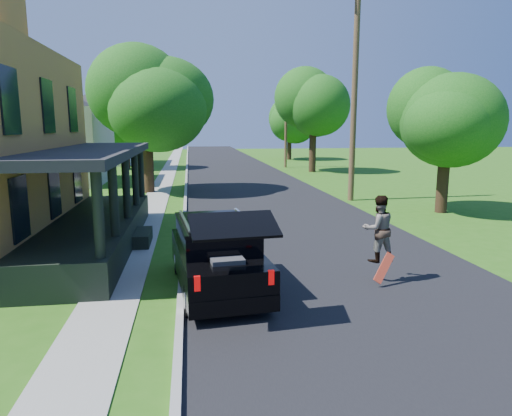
{
  "coord_description": "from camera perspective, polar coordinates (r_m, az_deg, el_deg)",
  "views": [
    {
      "loc": [
        -3.78,
        -8.84,
        3.8
      ],
      "look_at": [
        -2.05,
        3.0,
        1.66
      ],
      "focal_mm": 32.0,
      "sensor_mm": 36.0,
      "label": 1
    }
  ],
  "objects": [
    {
      "name": "ground",
      "position": [
        10.34,
        14.09,
        -11.73
      ],
      "size": [
        140.0,
        140.0,
        0.0
      ],
      "primitive_type": "plane",
      "color": "#295E12",
      "rests_on": "ground"
    },
    {
      "name": "street",
      "position": [
        29.34,
        -0.8,
        2.72
      ],
      "size": [
        8.0,
        120.0,
        0.02
      ],
      "primitive_type": "cube",
      "color": "black",
      "rests_on": "ground"
    },
    {
      "name": "curb",
      "position": [
        29.09,
        -8.75,
        2.54
      ],
      "size": [
        0.15,
        120.0,
        0.12
      ],
      "primitive_type": "cube",
      "color": "gray",
      "rests_on": "ground"
    },
    {
      "name": "sidewalk",
      "position": [
        29.15,
        -11.8,
        2.45
      ],
      "size": [
        1.3,
        120.0,
        0.03
      ],
      "primitive_type": "cube",
      "color": "gray",
      "rests_on": "ground"
    },
    {
      "name": "front_walk",
      "position": [
        16.36,
        -28.58,
        -4.54
      ],
      "size": [
        6.5,
        1.2,
        0.03
      ],
      "primitive_type": "cube",
      "color": "gray",
      "rests_on": "ground"
    },
    {
      "name": "neighbor_house_mid",
      "position": [
        34.26,
        -25.16,
        9.87
      ],
      "size": [
        12.78,
        12.78,
        8.3
      ],
      "color": "beige",
      "rests_on": "ground"
    },
    {
      "name": "neighbor_house_far",
      "position": [
        49.8,
        -19.84,
        10.02
      ],
      "size": [
        12.78,
        12.78,
        8.3
      ],
      "color": "beige",
      "rests_on": "ground"
    },
    {
      "name": "black_suv",
      "position": [
        10.78,
        -4.91,
        -5.89
      ],
      "size": [
        2.22,
        4.8,
        2.17
      ],
      "rotation": [
        0.0,
        0.0,
        0.1
      ],
      "color": "black",
      "rests_on": "ground"
    },
    {
      "name": "skateboarder",
      "position": [
        11.56,
        15.05,
        -2.52
      ],
      "size": [
        0.85,
        0.69,
        1.66
      ],
      "rotation": [
        0.0,
        0.0,
        3.22
      ],
      "color": "black",
      "rests_on": "ground"
    },
    {
      "name": "skateboard",
      "position": [
        11.46,
        15.69,
        -7.32
      ],
      "size": [
        0.62,
        0.34,
        0.72
      ],
      "rotation": [
        0.0,
        0.0,
        -0.17
      ],
      "color": "#B3280F",
      "rests_on": "ground"
    },
    {
      "name": "tree_left_mid",
      "position": [
        27.28,
        -13.71,
        13.35
      ],
      "size": [
        7.1,
        7.34,
        8.51
      ],
      "rotation": [
        0.0,
        0.0,
        -0.39
      ],
      "color": "black",
      "rests_on": "ground"
    },
    {
      "name": "tree_left_far",
      "position": [
        42.89,
        -16.13,
        11.57
      ],
      "size": [
        5.77,
        5.92,
        7.76
      ],
      "rotation": [
        0.0,
        0.0,
        -0.28
      ],
      "color": "black",
      "rests_on": "ground"
    },
    {
      "name": "tree_right_near",
      "position": [
        21.81,
        22.76,
        11.42
      ],
      "size": [
        5.09,
        5.22,
        6.9
      ],
      "rotation": [
        0.0,
        0.0,
        -0.25
      ],
      "color": "black",
      "rests_on": "ground"
    },
    {
      "name": "tree_right_mid",
      "position": [
        39.07,
        7.13,
        13.08
      ],
      "size": [
        7.0,
        6.7,
        8.81
      ],
      "rotation": [
        0.0,
        0.0,
        0.33
      ],
      "color": "black",
      "rests_on": "ground"
    },
    {
      "name": "tree_right_far",
      "position": [
        53.45,
        4.18,
        11.28
      ],
      "size": [
        5.88,
        5.7,
        7.76
      ],
      "rotation": [
        0.0,
        0.0,
        0.11
      ],
      "color": "black",
      "rests_on": "ground"
    },
    {
      "name": "utility_pole_near",
      "position": [
        24.1,
        12.23,
        14.3
      ],
      "size": [
        1.83,
        0.4,
        10.94
      ],
      "rotation": [
        0.0,
        0.0,
        0.15
      ],
      "color": "#503225",
      "rests_on": "ground"
    },
    {
      "name": "utility_pole_far",
      "position": [
        43.01,
        3.76,
        10.39
      ],
      "size": [
        1.44,
        0.49,
        7.72
      ],
      "rotation": [
        0.0,
        0.0,
        0.26
      ],
      "color": "#503225",
      "rests_on": "ground"
    }
  ]
}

